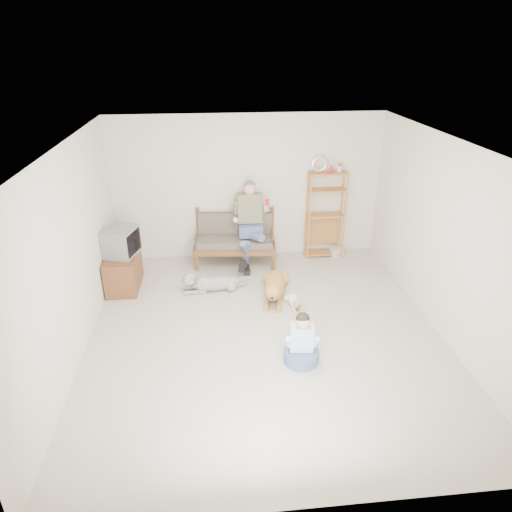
{
  "coord_description": "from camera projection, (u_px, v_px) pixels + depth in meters",
  "views": [
    {
      "loc": [
        -0.7,
        -5.43,
        3.84
      ],
      "look_at": [
        -0.03,
        1.0,
        0.77
      ],
      "focal_mm": 32.0,
      "sensor_mm": 36.0,
      "label": 1
    }
  ],
  "objects": [
    {
      "name": "shaggy_dog",
      "position": [
        210.0,
        283.0,
        7.67
      ],
      "size": [
        1.18,
        0.35,
        0.35
      ],
      "rotation": [
        0.0,
        0.0,
        -1.48
      ],
      "color": "silver",
      "rests_on": "ground"
    },
    {
      "name": "wall_back",
      "position": [
        248.0,
        188.0,
        8.49
      ],
      "size": [
        5.0,
        0.0,
        5.0
      ],
      "primitive_type": "plane",
      "rotation": [
        1.57,
        0.0,
        0.0
      ],
      "color": "beige",
      "rests_on": "ground"
    },
    {
      "name": "book_stack",
      "position": [
        336.0,
        251.0,
        8.97
      ],
      "size": [
        0.26,
        0.21,
        0.16
      ],
      "primitive_type": "cube",
      "rotation": [
        0.0,
        0.0,
        0.12
      ],
      "color": "beige",
      "rests_on": "ground"
    },
    {
      "name": "terrier",
      "position": [
        295.0,
        302.0,
        7.21
      ],
      "size": [
        0.22,
        0.6,
        0.22
      ],
      "rotation": [
        0.0,
        0.0,
        0.12
      ],
      "color": "white",
      "rests_on": "ground"
    },
    {
      "name": "crt_tv",
      "position": [
        122.0,
        242.0,
        7.52
      ],
      "size": [
        0.59,
        0.66,
        0.46
      ],
      "rotation": [
        0.0,
        0.0,
        -0.29
      ],
      "color": "slate",
      "rests_on": "tv_stand"
    },
    {
      "name": "floor",
      "position": [
        265.0,
        333.0,
        6.59
      ],
      "size": [
        5.5,
        5.5,
        0.0
      ],
      "primitive_type": "plane",
      "color": "beige",
      "rests_on": "ground"
    },
    {
      "name": "etagere",
      "position": [
        325.0,
        214.0,
        8.66
      ],
      "size": [
        0.74,
        0.32,
        1.95
      ],
      "color": "#C2773D",
      "rests_on": "ground"
    },
    {
      "name": "wall_left",
      "position": [
        71.0,
        257.0,
        5.78
      ],
      "size": [
        0.0,
        5.5,
        5.5
      ],
      "primitive_type": "plane",
      "rotation": [
        1.57,
        0.0,
        1.57
      ],
      "color": "beige",
      "rests_on": "ground"
    },
    {
      "name": "wall_outlet",
      "position": [
        184.0,
        243.0,
        8.8
      ],
      "size": [
        0.12,
        0.02,
        0.08
      ],
      "primitive_type": "cube",
      "color": "silver",
      "rests_on": "ground"
    },
    {
      "name": "child",
      "position": [
        302.0,
        344.0,
        5.92
      ],
      "size": [
        0.47,
        0.47,
        0.74
      ],
      "rotation": [
        0.0,
        0.0,
        -0.12
      ],
      "color": "slate",
      "rests_on": "ground"
    },
    {
      "name": "wall_front",
      "position": [
        310.0,
        394.0,
        3.54
      ],
      "size": [
        5.0,
        0.0,
        5.0
      ],
      "primitive_type": "plane",
      "rotation": [
        -1.57,
        0.0,
        0.0
      ],
      "color": "beige",
      "rests_on": "ground"
    },
    {
      "name": "tv_stand",
      "position": [
        123.0,
        271.0,
        7.72
      ],
      "size": [
        0.51,
        0.91,
        0.6
      ],
      "rotation": [
        0.0,
        0.0,
        -0.01
      ],
      "color": "brown",
      "rests_on": "ground"
    },
    {
      "name": "wall_right",
      "position": [
        447.0,
        241.0,
        6.25
      ],
      "size": [
        0.0,
        5.5,
        5.5
      ],
      "primitive_type": "plane",
      "rotation": [
        1.57,
        0.0,
        -1.57
      ],
      "color": "beige",
      "rests_on": "ground"
    },
    {
      "name": "golden_retriever",
      "position": [
        274.0,
        287.0,
        7.49
      ],
      "size": [
        0.53,
        1.36,
        0.42
      ],
      "rotation": [
        0.0,
        0.0,
        -0.21
      ],
      "color": "#B5803E",
      "rests_on": "ground"
    },
    {
      "name": "loveseat",
      "position": [
        235.0,
        238.0,
        8.54
      ],
      "size": [
        1.56,
        0.83,
        0.95
      ],
      "rotation": [
        0.0,
        0.0,
        -0.09
      ],
      "color": "brown",
      "rests_on": "ground"
    },
    {
      "name": "man",
      "position": [
        250.0,
        230.0,
        8.29
      ],
      "size": [
        0.6,
        0.85,
        1.38
      ],
      "color": "slate",
      "rests_on": "loveseat"
    },
    {
      "name": "ceiling",
      "position": [
        267.0,
        146.0,
        5.44
      ],
      "size": [
        5.5,
        5.5,
        0.0
      ],
      "primitive_type": "plane",
      "rotation": [
        3.14,
        0.0,
        0.0
      ],
      "color": "white",
      "rests_on": "ground"
    }
  ]
}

